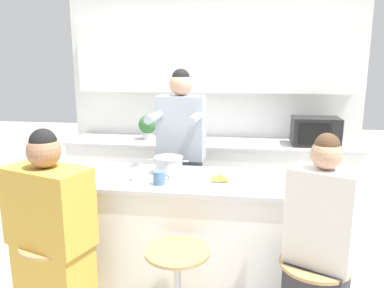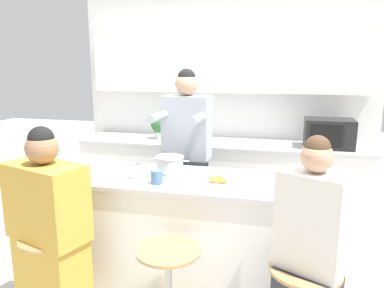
{
  "view_description": "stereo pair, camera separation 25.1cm",
  "coord_description": "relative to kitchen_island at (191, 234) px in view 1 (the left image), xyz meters",
  "views": [
    {
      "loc": [
        0.4,
        -2.68,
        1.78
      ],
      "look_at": [
        0.0,
        0.07,
        1.18
      ],
      "focal_mm": 35.0,
      "sensor_mm": 36.0,
      "label": 1
    },
    {
      "loc": [
        0.64,
        -2.63,
        1.78
      ],
      "look_at": [
        0.0,
        0.07,
        1.18
      ],
      "focal_mm": 35.0,
      "sensor_mm": 36.0,
      "label": 2
    }
  ],
  "objects": [
    {
      "name": "fruit_bowl",
      "position": [
        -0.8,
        -0.06,
        0.5
      ],
      "size": [
        0.2,
        0.2,
        0.07
      ],
      "color": "white",
      "rests_on": "kitchen_island"
    },
    {
      "name": "banana_bunch",
      "position": [
        0.22,
        -0.05,
        0.48
      ],
      "size": [
        0.17,
        0.12,
        0.05
      ],
      "color": "yellow",
      "rests_on": "kitchen_island"
    },
    {
      "name": "person_wrapped_blanket",
      "position": [
        -0.82,
        -0.6,
        0.18
      ],
      "size": [
        0.61,
        0.45,
        1.39
      ],
      "rotation": [
        0.0,
        0.0,
        -0.33
      ],
      "color": "gold",
      "rests_on": "ground_plane"
    },
    {
      "name": "cooking_pot",
      "position": [
        -0.19,
        0.11,
        0.53
      ],
      "size": [
        0.32,
        0.23,
        0.13
      ],
      "color": "#B7BABC",
      "rests_on": "kitchen_island"
    },
    {
      "name": "person_seated_near",
      "position": [
        0.84,
        -0.6,
        0.17
      ],
      "size": [
        0.43,
        0.38,
        1.41
      ],
      "rotation": [
        0.0,
        0.0,
        -0.46
      ],
      "color": "#333338",
      "rests_on": "ground_plane"
    },
    {
      "name": "kitchen_island",
      "position": [
        0.0,
        0.0,
        0.0
      ],
      "size": [
        2.06,
        0.69,
        0.93
      ],
      "color": "black",
      "rests_on": "ground_plane"
    },
    {
      "name": "coffee_cup_near",
      "position": [
        -0.2,
        -0.18,
        0.51
      ],
      "size": [
        0.12,
        0.09,
        0.1
      ],
      "color": "#4C7099",
      "rests_on": "kitchen_island"
    },
    {
      "name": "coffee_cup_far",
      "position": [
        -0.38,
        -0.11,
        0.51
      ],
      "size": [
        0.11,
        0.08,
        0.09
      ],
      "color": "white",
      "rests_on": "kitchen_island"
    },
    {
      "name": "microwave",
      "position": [
        1.14,
        1.42,
        0.6
      ],
      "size": [
        0.49,
        0.35,
        0.3
      ],
      "color": "black",
      "rests_on": "back_counter"
    },
    {
      "name": "back_counter",
      "position": [
        0.0,
        1.46,
        -0.01
      ],
      "size": [
        3.21,
        0.65,
        0.92
      ],
      "color": "white",
      "rests_on": "ground_plane"
    },
    {
      "name": "person_cooking",
      "position": [
        -0.18,
        0.59,
        0.39
      ],
      "size": [
        0.45,
        0.55,
        1.74
      ],
      "rotation": [
        0.0,
        0.0,
        -0.05
      ],
      "color": "#383842",
      "rests_on": "ground_plane"
    },
    {
      "name": "ground_plane",
      "position": [
        0.0,
        0.0,
        -0.47
      ],
      "size": [
        16.0,
        16.0,
        0.0
      ],
      "primitive_type": "plane",
      "color": "beige"
    },
    {
      "name": "bar_stool_leftmost",
      "position": [
        -0.83,
        -0.59,
        -0.1
      ],
      "size": [
        0.41,
        0.41,
        0.64
      ],
      "color": "tan",
      "rests_on": "ground_plane"
    },
    {
      "name": "wall_back",
      "position": [
        0.0,
        1.77,
        1.07
      ],
      "size": [
        3.46,
        0.22,
        2.7
      ],
      "color": "silver",
      "rests_on": "ground_plane"
    },
    {
      "name": "potted_plant",
      "position": [
        -0.72,
        1.46,
        0.61
      ],
      "size": [
        0.21,
        0.21,
        0.28
      ],
      "color": "beige",
      "rests_on": "back_counter"
    },
    {
      "name": "bar_stool_center",
      "position": [
        0.0,
        -0.58,
        -0.1
      ],
      "size": [
        0.41,
        0.41,
        0.64
      ],
      "color": "tan",
      "rests_on": "ground_plane"
    }
  ]
}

